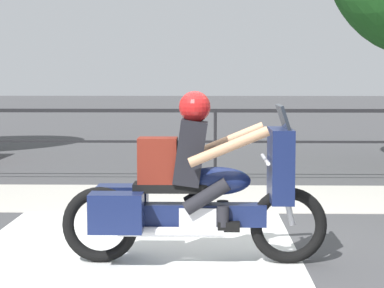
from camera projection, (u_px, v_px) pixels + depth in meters
ground_plane at (219, 255)px, 7.27m from camera, size 120.00×120.00×0.00m
sidewalk_band at (216, 198)px, 10.66m from camera, size 44.00×2.40×0.01m
crosswalk_band at (131, 259)px, 7.09m from camera, size 3.23×6.00×0.01m
fence_railing at (215, 124)px, 12.25m from camera, size 36.00×0.05×1.20m
motorcycle at (195, 188)px, 6.88m from camera, size 2.46×0.76×1.60m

